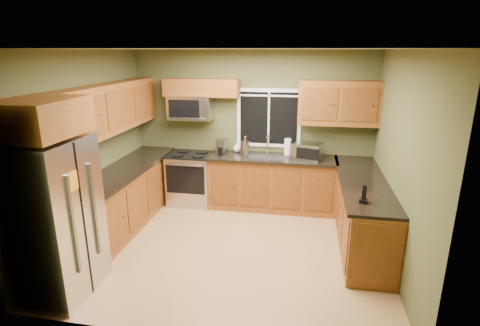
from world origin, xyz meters
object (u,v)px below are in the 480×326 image
(paper_towel_roll, at_px, (288,147))
(range, at_px, (191,178))
(toaster_oven, at_px, (308,151))
(coffee_maker, at_px, (222,147))
(microwave, at_px, (191,107))
(cordless_phone, at_px, (364,197))
(soap_bottle_c, at_px, (237,147))
(soap_bottle_a, at_px, (245,145))
(kettle, at_px, (245,147))
(refrigerator, at_px, (54,219))

(paper_towel_roll, bearing_deg, range, -173.10)
(toaster_oven, xyz_separation_m, coffee_maker, (-1.48, 0.06, -0.01))
(microwave, bearing_deg, paper_towel_roll, 2.34)
(cordless_phone, bearing_deg, soap_bottle_c, 133.64)
(coffee_maker, height_order, cordless_phone, coffee_maker)
(soap_bottle_a, xyz_separation_m, soap_bottle_c, (-0.17, 0.11, -0.07))
(soap_bottle_a, height_order, cordless_phone, soap_bottle_a)
(range, xyz_separation_m, coffee_maker, (0.57, 0.02, 0.60))
(microwave, height_order, kettle, microwave)
(soap_bottle_a, bearing_deg, range, -172.77)
(refrigerator, relative_size, soap_bottle_a, 5.75)
(range, distance_m, coffee_maker, 0.83)
(refrigerator, xyz_separation_m, microwave, (0.69, 2.91, 0.83))
(coffee_maker, distance_m, cordless_phone, 2.81)
(microwave, xyz_separation_m, coffee_maker, (0.57, -0.11, -0.66))
(toaster_oven, bearing_deg, microwave, 175.17)
(microwave, height_order, soap_bottle_a, microwave)
(microwave, relative_size, paper_towel_roll, 2.46)
(microwave, height_order, toaster_oven, microwave)
(kettle, bearing_deg, toaster_oven, -4.63)
(microwave, distance_m, kettle, 1.18)
(toaster_oven, xyz_separation_m, paper_towel_roll, (-0.34, 0.24, -0.00))
(kettle, xyz_separation_m, cordless_phone, (1.74, -1.83, -0.07))
(soap_bottle_c, bearing_deg, toaster_oven, -12.11)
(refrigerator, xyz_separation_m, cordless_phone, (3.41, 0.99, 0.11))
(refrigerator, relative_size, microwave, 2.37)
(kettle, relative_size, soap_bottle_a, 0.95)
(coffee_maker, bearing_deg, soap_bottle_a, 13.73)
(toaster_oven, bearing_deg, paper_towel_roll, 144.91)
(refrigerator, xyz_separation_m, soap_bottle_c, (1.49, 3.00, 0.13))
(microwave, xyz_separation_m, soap_bottle_a, (0.97, -0.01, -0.63))
(range, relative_size, toaster_oven, 1.78)
(range, bearing_deg, microwave, 90.02)
(paper_towel_roll, height_order, soap_bottle_c, paper_towel_roll)
(coffee_maker, distance_m, soap_bottle_a, 0.41)
(refrigerator, bearing_deg, kettle, 59.41)
(refrigerator, relative_size, range, 1.92)
(toaster_oven, xyz_separation_m, soap_bottle_a, (-1.08, 0.16, 0.02))
(kettle, bearing_deg, soap_bottle_a, 97.12)
(soap_bottle_c, bearing_deg, cordless_phone, -46.36)
(microwave, bearing_deg, range, -89.98)
(coffee_maker, bearing_deg, range, -177.48)
(toaster_oven, distance_m, paper_towel_roll, 0.42)
(paper_towel_roll, bearing_deg, coffee_maker, -170.93)
(kettle, xyz_separation_m, paper_towel_roll, (0.72, 0.16, 0.00))
(microwave, bearing_deg, kettle, -5.05)
(soap_bottle_c, bearing_deg, range, -163.93)
(refrigerator, height_order, cordless_phone, refrigerator)
(paper_towel_roll, xyz_separation_m, soap_bottle_a, (-0.73, -0.08, 0.02))
(microwave, xyz_separation_m, soap_bottle_c, (0.80, 0.09, -0.70))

